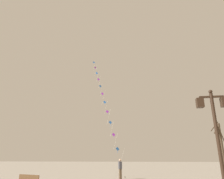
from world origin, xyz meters
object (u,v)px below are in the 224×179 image
(kite_flyer, at_px, (120,169))
(bare_tree, at_px, (222,149))
(kite_train, at_px, (104,98))
(twin_lantern_lamp_post, at_px, (215,123))

(kite_flyer, xyz_separation_m, bare_tree, (8.34, -1.06, 1.53))
(kite_train, xyz_separation_m, kite_flyer, (3.15, -8.49, -8.98))
(bare_tree, bearing_deg, twin_lantern_lamp_post, -109.47)
(kite_flyer, bearing_deg, kite_train, -0.39)
(kite_train, bearing_deg, kite_flyer, -69.65)
(kite_train, distance_m, kite_flyer, 12.75)
(kite_flyer, relative_size, bare_tree, 0.36)
(kite_train, xyz_separation_m, bare_tree, (11.48, -9.56, -7.44))
(twin_lantern_lamp_post, bearing_deg, bare_tree, 70.53)
(bare_tree, bearing_deg, kite_flyer, 172.73)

